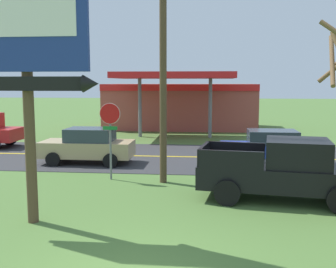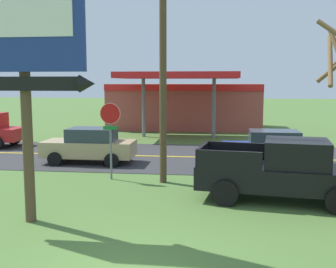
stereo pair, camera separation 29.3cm
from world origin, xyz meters
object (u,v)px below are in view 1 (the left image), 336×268
(motel_sign, at_px, (26,44))
(stop_sign, at_px, (110,127))
(car_blue_mid_lane, at_px, (269,149))
(pickup_black_parked_on_lawn, at_px, (284,170))
(gas_station, at_px, (181,104))
(car_tan_near_lane, at_px, (88,146))
(utility_pole, at_px, (163,49))

(motel_sign, relative_size, stop_sign, 2.31)
(car_blue_mid_lane, bearing_deg, stop_sign, -154.95)
(pickup_black_parked_on_lawn, bearing_deg, car_blue_mid_lane, 86.89)
(pickup_black_parked_on_lawn, bearing_deg, gas_station, 103.17)
(car_tan_near_lane, bearing_deg, utility_pole, -39.81)
(car_tan_near_lane, bearing_deg, gas_station, 78.04)
(motel_sign, relative_size, car_blue_mid_lane, 1.62)
(utility_pole, xyz_separation_m, car_blue_mid_lane, (4.35, 3.22, -4.10))
(stop_sign, bearing_deg, motel_sign, -99.51)
(stop_sign, xyz_separation_m, utility_pole, (2.06, -0.23, 2.91))
(stop_sign, relative_size, gas_station, 0.25)
(stop_sign, bearing_deg, pickup_black_parked_on_lawn, -19.49)
(stop_sign, xyz_separation_m, car_tan_near_lane, (-1.81, 3.00, -1.20))
(utility_pole, bearing_deg, car_blue_mid_lane, 36.56)
(pickup_black_parked_on_lawn, bearing_deg, utility_pole, 154.51)
(utility_pole, relative_size, car_blue_mid_lane, 2.19)
(motel_sign, relative_size, car_tan_near_lane, 1.62)
(car_tan_near_lane, relative_size, car_blue_mid_lane, 1.00)
(motel_sign, height_order, car_tan_near_lane, motel_sign)
(stop_sign, xyz_separation_m, pickup_black_parked_on_lawn, (6.13, -2.17, -1.06))
(stop_sign, distance_m, pickup_black_parked_on_lawn, 6.59)
(utility_pole, distance_m, pickup_black_parked_on_lawn, 6.01)
(stop_sign, relative_size, pickup_black_parked_on_lawn, 0.54)
(stop_sign, relative_size, car_tan_near_lane, 0.70)
(gas_station, relative_size, car_blue_mid_lane, 2.86)
(pickup_black_parked_on_lawn, height_order, car_tan_near_lane, pickup_black_parked_on_lawn)
(car_blue_mid_lane, bearing_deg, pickup_black_parked_on_lawn, -93.11)
(motel_sign, xyz_separation_m, stop_sign, (0.85, 5.08, -2.65))
(gas_station, bearing_deg, stop_sign, -94.39)
(stop_sign, distance_m, car_blue_mid_lane, 7.18)
(pickup_black_parked_on_lawn, height_order, car_blue_mid_lane, pickup_black_parked_on_lawn)
(pickup_black_parked_on_lawn, distance_m, car_tan_near_lane, 9.47)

